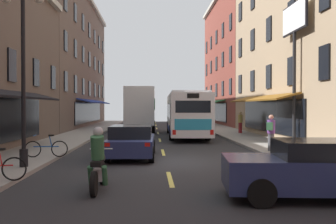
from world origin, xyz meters
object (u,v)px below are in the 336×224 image
object	(u,v)px
sedan_mid	(326,169)
motorcycle_rider	(98,163)
sedan_near	(132,141)
pedestrian_near	(271,132)
street_lamp_twin	(23,72)
billboard_sign	(294,35)
transit_bus	(186,114)
bicycle_near	(46,148)
box_truck	(141,109)
pedestrian_mid	(240,122)

from	to	relation	value
sedan_mid	motorcycle_rider	size ratio (longest dim) A/B	2.32
sedan_near	motorcycle_rider	world-z (taller)	motorcycle_rider
pedestrian_near	street_lamp_twin	size ratio (longest dim) A/B	0.28
billboard_sign	sedan_near	size ratio (longest dim) A/B	1.77
motorcycle_rider	transit_bus	bearing A→B (deg)	77.16
transit_bus	bicycle_near	xyz separation A→B (m)	(-6.81, -11.88, -1.16)
transit_bus	box_truck	size ratio (longest dim) A/B	1.61
bicycle_near	pedestrian_mid	distance (m)	17.35
sedan_mid	pedestrian_near	distance (m)	8.40
sedan_near	sedan_mid	distance (m)	8.81
box_truck	pedestrian_near	distance (m)	16.54
motorcycle_rider	pedestrian_mid	size ratio (longest dim) A/B	1.25
transit_bus	pedestrian_mid	xyz separation A→B (m)	(4.36, 1.38, -0.68)
billboard_sign	motorcycle_rider	size ratio (longest dim) A/B	3.66
box_truck	transit_bus	bearing A→B (deg)	-55.07
transit_bus	sedan_mid	distance (m)	18.60
transit_bus	sedan_near	bearing A→B (deg)	-106.85
pedestrian_mid	street_lamp_twin	distance (m)	19.43
motorcycle_rider	pedestrian_mid	bearing A→B (deg)	66.06
pedestrian_near	pedestrian_mid	distance (m)	11.71
sedan_near	pedestrian_mid	xyz separation A→B (m)	(7.76, 12.61, 0.29)
pedestrian_near	street_lamp_twin	xyz separation A→B (m)	(-9.85, -4.03, 2.35)
pedestrian_near	pedestrian_mid	size ratio (longest dim) A/B	1.00
sedan_near	pedestrian_mid	distance (m)	14.81
billboard_sign	box_truck	xyz separation A→B (m)	(-8.52, 12.63, -4.06)
transit_bus	pedestrian_mid	size ratio (longest dim) A/B	6.89
box_truck	bicycle_near	world-z (taller)	box_truck
bicycle_near	sedan_near	bearing A→B (deg)	10.78
sedan_mid	street_lamp_twin	size ratio (longest dim) A/B	0.82
box_truck	street_lamp_twin	size ratio (longest dim) A/B	1.21
sedan_mid	motorcycle_rider	xyz separation A→B (m)	(-5.50, 1.18, -0.01)
billboard_sign	motorcycle_rider	distance (m)	14.24
motorcycle_rider	box_truck	bearing A→B (deg)	88.76
sedan_mid	bicycle_near	bearing A→B (deg)	141.56
bicycle_near	street_lamp_twin	bearing A→B (deg)	-92.13
street_lamp_twin	sedan_mid	bearing A→B (deg)	-26.67
billboard_sign	bicycle_near	xyz separation A→B (m)	(-11.86, -4.22, -5.51)
box_truck	pedestrian_mid	world-z (taller)	box_truck
bicycle_near	sedan_mid	bearing A→B (deg)	-38.44
billboard_sign	transit_bus	xyz separation A→B (m)	(-5.05, 7.66, -4.35)
transit_bus	motorcycle_rider	size ratio (longest dim) A/B	5.53
pedestrian_near	street_lamp_twin	distance (m)	10.90
transit_bus	box_truck	xyz separation A→B (m)	(-3.47, 4.97, 0.29)
sedan_near	pedestrian_mid	bearing A→B (deg)	58.39
pedestrian_mid	street_lamp_twin	world-z (taller)	street_lamp_twin
transit_bus	pedestrian_near	size ratio (longest dim) A/B	6.86
motorcycle_rider	sedan_mid	bearing A→B (deg)	-12.06
pedestrian_mid	sedan_mid	bearing A→B (deg)	-59.34
motorcycle_rider	sedan_near	bearing A→B (deg)	84.85
sedan_near	street_lamp_twin	distance (m)	5.35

